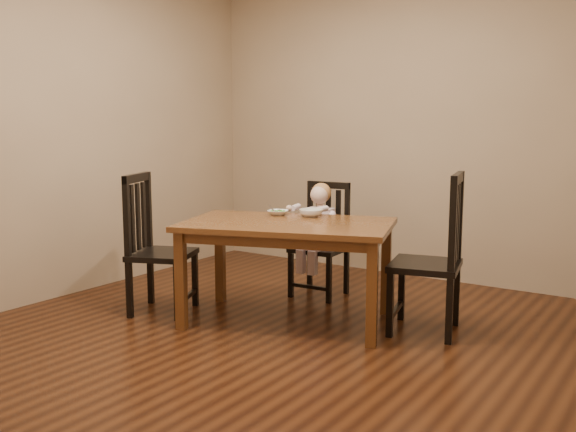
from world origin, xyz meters
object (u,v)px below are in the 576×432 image
Objects in this scene: bowl_peas at (278,213)px; bowl_veg at (311,213)px; dining_table at (287,234)px; toddler at (319,228)px; chair_right at (434,257)px; chair_left at (156,246)px; chair_child at (322,241)px.

bowl_veg reaches higher than bowl_peas.
toddler is (-0.17, 0.72, -0.07)m from dining_table.
dining_table is at bearing 97.13° from chair_right.
bowl_veg is at bearing 100.99° from chair_left.
dining_table is 3.40× the size of toddler.
bowl_veg is at bearing 89.14° from dining_table.
chair_child reaches higher than toddler.
chair_left is 6.73× the size of bowl_peas.
toddler is (0.00, -0.05, 0.12)m from chair_child.
chair_left is at bearing -141.38° from bowl_peas.
bowl_peas is (-0.07, -0.53, 0.30)m from chair_child.
dining_table is 0.33m from bowl_veg.
chair_left reaches higher than dining_table.
chair_child is 5.27× the size of bowl_veg.
toddler is (0.79, 1.06, 0.07)m from chair_left.
toddler reaches higher than bowl_veg.
toddler is at bearing 81.48° from bowl_peas.
dining_table is at bearing 86.68° from chair_left.
chair_right reaches higher than dining_table.
chair_right is 6.19× the size of bowl_veg.
toddler is at bearing 112.92° from bowl_veg.
bowl_veg is (0.00, 0.31, 0.11)m from dining_table.
chair_left is at bearing -160.48° from dining_table.
chair_child reaches higher than dining_table.
dining_table is at bearing 99.55° from toddler.
chair_child reaches higher than bowl_peas.
dining_table is 1.03m from chair_left.
chair_left reaches higher than bowl_veg.
toddler is at bearing 103.30° from dining_table.
bowl_peas is (-0.24, 0.23, 0.10)m from dining_table.
bowl_peas is at bearing 78.80° from chair_child.
chair_child is 0.89× the size of chair_left.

